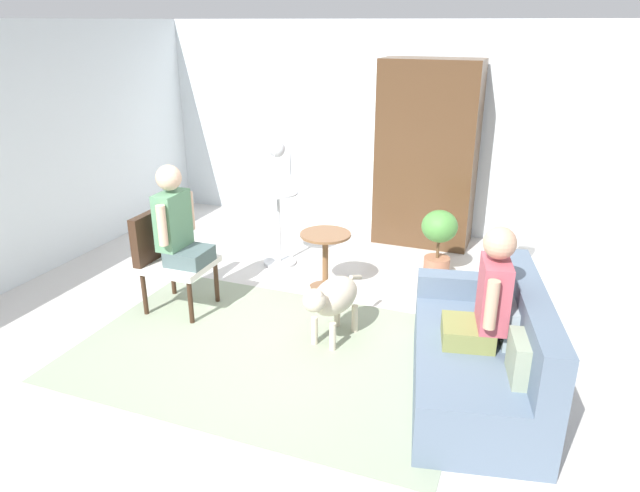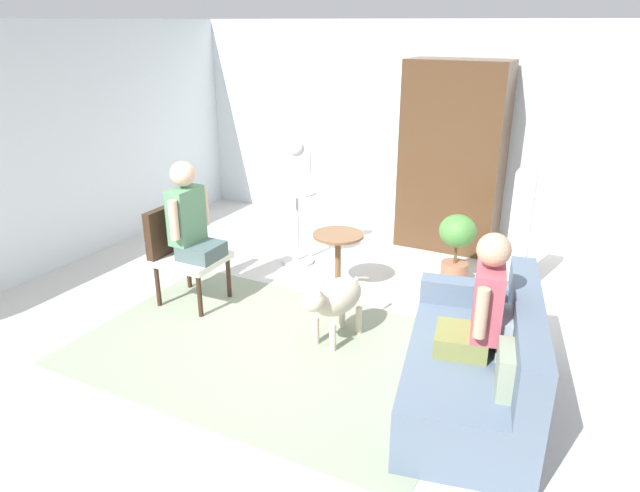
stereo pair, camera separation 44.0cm
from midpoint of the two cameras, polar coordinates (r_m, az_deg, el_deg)
The scene contains 14 objects.
ground_plane at distance 4.89m, azimuth -4.48°, elevation -9.79°, with size 7.57×7.57×0.00m, color beige.
back_wall at distance 7.32m, azimuth 6.27°, elevation 11.35°, with size 6.86×0.12×2.54m, color silver.
left_wall at distance 6.59m, azimuth -29.77°, elevation 7.60°, with size 0.12×6.91×2.54m, color silver.
area_rug at distance 4.83m, azimuth -7.58°, elevation -10.28°, with size 3.09×2.12×0.01m, color gray.
couch at distance 4.25m, azimuth 12.92°, elevation -10.72°, with size 1.15×1.75×0.84m.
armchair at distance 5.52m, azimuth -17.06°, elevation -0.66°, with size 0.59×0.56×0.92m.
person_on_couch at distance 3.99m, azimuth 13.09°, elevation -4.93°, with size 0.47×0.50×0.85m.
person_on_armchair at distance 5.34m, azimuth -16.22°, elevation 2.21°, with size 0.43×0.51×0.89m.
round_end_table at distance 5.66m, azimuth -1.69°, elevation -1.03°, with size 0.49×0.49×0.60m.
dog at distance 4.77m, azimuth -1.37°, elevation -5.17°, with size 0.39×0.83×0.61m.
bird_cage_stand at distance 6.22m, azimuth -6.16°, elevation 4.59°, with size 0.43×0.43×1.36m.
potted_plant at distance 6.05m, azimuth 9.59°, elevation 0.90°, with size 0.37×0.37×0.72m.
column_lamp at distance 5.87m, azimuth 15.29°, elevation 1.59°, with size 0.20×0.20×1.24m.
armoire_cabinet at distance 6.87m, azimuth 8.67°, elevation 8.87°, with size 1.12×0.56×2.14m, color #4C331E.
Camera 1 is at (1.66, -3.85, 2.52)m, focal length 32.53 mm.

